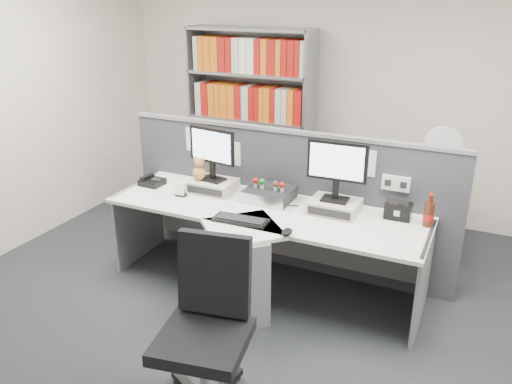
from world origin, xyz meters
The scene contains 21 objects.
ground centered at (0.00, 0.00, 0.00)m, with size 5.50×5.50×0.00m, color #2E3136.
room_shell centered at (0.00, 0.00, 1.79)m, with size 5.04×5.54×2.72m.
partition centered at (0.00, 1.25, 0.65)m, with size 3.00×0.08×1.27m.
desk centered at (0.00, 0.60, 0.46)m, with size 2.60×1.20×0.72m.
monitor_riser_left centered at (-0.57, 0.98, 0.77)m, with size 0.38×0.31×0.10m.
monitor_riser_right centered at (0.53, 0.98, 0.77)m, with size 0.38×0.31×0.10m.
monitor_left centered at (-0.57, 0.98, 1.10)m, with size 0.45×0.18×0.46m.
monitor_right centered at (0.53, 0.98, 1.11)m, with size 0.47×0.16×0.48m.
desktop_pc centered at (-0.04, 1.00, 0.77)m, with size 0.38×0.34×0.10m.
figurines centered at (-0.04, 0.98, 0.87)m, with size 0.29×0.05×0.09m.
keyboard centered at (-0.06, 0.50, 0.73)m, with size 0.43×0.19×0.03m.
mouse centered at (0.34, 0.44, 0.74)m, with size 0.07×0.12×0.04m, color black.
desk_phone centered at (-1.14, 0.88, 0.75)m, with size 0.20×0.18×0.08m.
desk_calendar centered at (-0.76, 0.76, 0.77)m, with size 0.09×0.07×0.11m.
plush_toy centered at (-0.68, 0.94, 0.91)m, with size 0.12×0.12×0.21m.
speaker centered at (1.01, 1.06, 0.79)m, with size 0.20×0.11×0.13m, color black.
cola_bottle centered at (1.24, 1.03, 0.82)m, with size 0.08×0.08×0.26m.
shelving_unit centered at (-0.90, 2.44, 0.98)m, with size 1.41×0.40×2.00m.
filing_cabinet centered at (1.20, 1.99, 0.35)m, with size 0.45×0.61×0.70m.
desk_fan centered at (1.20, 1.99, 1.05)m, with size 0.33×0.20×0.56m.
office_chair centered at (0.25, -0.55, 0.56)m, with size 0.69×0.69×1.05m.
Camera 1 is at (1.56, -2.70, 2.37)m, focal length 36.38 mm.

